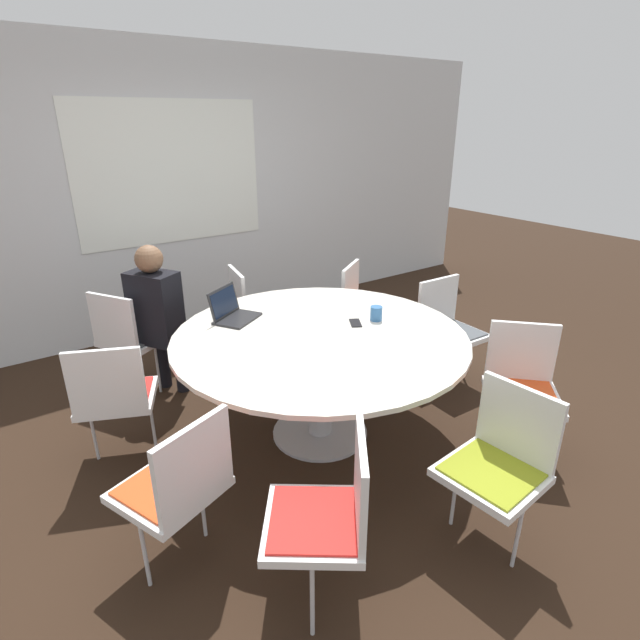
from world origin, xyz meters
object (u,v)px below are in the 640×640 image
at_px(chair_5, 522,381).
at_px(chair_7, 364,304).
at_px(chair_6, 448,324).
at_px(cell_phone, 355,323).
at_px(chair_0, 128,333).
at_px(coffee_cup, 376,313).
at_px(chair_4, 500,458).
at_px(laptop, 232,311).
at_px(chair_3, 329,510).
at_px(chair_8, 253,307).
at_px(person_0, 157,310).
at_px(chair_2, 178,482).
at_px(chair_1, 114,393).

bearing_deg(chair_5, chair_7, -46.85).
xyz_separation_m(chair_6, cell_phone, (-0.98, -0.02, 0.25)).
relative_size(chair_0, coffee_cup, 8.63).
distance_m(chair_6, coffee_cup, 0.88).
bearing_deg(chair_4, coffee_cup, -17.46).
height_order(laptop, cell_phone, laptop).
distance_m(laptop, coffee_cup, 0.99).
height_order(chair_0, chair_3, same).
distance_m(chair_0, chair_8, 1.05).
bearing_deg(chair_4, chair_7, -27.49).
xyz_separation_m(chair_3, person_0, (0.04, 2.22, 0.20)).
xyz_separation_m(chair_4, coffee_cup, (0.28, 1.24, 0.29)).
relative_size(chair_2, chair_4, 1.00).
bearing_deg(chair_2, chair_3, -70.89).
relative_size(chair_0, chair_5, 1.00).
height_order(chair_1, chair_4, same).
bearing_deg(chair_6, person_0, -28.29).
bearing_deg(laptop, person_0, 88.73).
relative_size(chair_0, chair_6, 1.00).
distance_m(chair_3, chair_5, 1.65).
bearing_deg(person_0, chair_6, 29.17).
height_order(chair_2, coffee_cup, chair_2).
height_order(chair_6, chair_8, same).
height_order(chair_1, chair_6, same).
xyz_separation_m(chair_5, person_0, (-1.60, 2.04, 0.20)).
relative_size(chair_4, laptop, 2.24).
relative_size(chair_3, chair_4, 1.00).
bearing_deg(chair_7, chair_4, 33.56).
distance_m(chair_3, person_0, 2.23).
bearing_deg(chair_4, chair_8, -4.99).
bearing_deg(chair_3, chair_1, 54.25).
bearing_deg(coffee_cup, cell_phone, 166.85).
xyz_separation_m(chair_3, laptop, (0.37, 1.63, 0.30)).
relative_size(chair_3, person_0, 0.71).
distance_m(chair_0, chair_3, 2.39).
distance_m(chair_1, laptop, 0.91).
bearing_deg(chair_7, chair_3, 12.74).
relative_size(chair_5, person_0, 0.71).
relative_size(chair_0, laptop, 2.24).
height_order(chair_0, chair_4, same).
height_order(chair_0, chair_5, same).
bearing_deg(chair_0, chair_6, 28.15).
distance_m(chair_0, chair_2, 1.87).
bearing_deg(person_0, chair_0, -161.00).
distance_m(chair_4, laptop, 1.93).
height_order(chair_4, laptop, laptop).
distance_m(chair_1, chair_6, 2.51).
bearing_deg(chair_5, chair_8, -24.35).
height_order(chair_6, chair_7, same).
bearing_deg(cell_phone, chair_2, -160.13).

